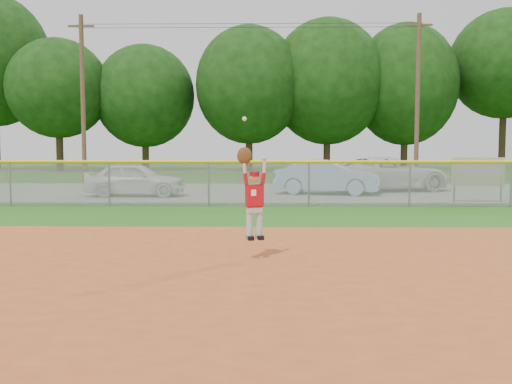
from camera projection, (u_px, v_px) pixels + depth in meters
The scene contains 11 objects.
ground at pixel (146, 274), 9.06m from camera, with size 120.00×120.00×0.00m, color #245814.
clay_infield at pixel (86, 336), 6.07m from camera, with size 24.00×16.00×0.04m, color #A7491E.
parking_strip at pixel (223, 192), 25.00m from camera, with size 44.00×10.00×0.03m, color gray.
car_white_a at pixel (135, 179), 22.61m from camera, with size 1.58×3.93×1.34m, color white.
car_blue at pixel (327, 177), 23.50m from camera, with size 1.49×4.27×1.41m, color #94BADD.
car_white_b at pixel (389, 174), 25.29m from camera, with size 2.50×5.42×1.51m, color silver.
sponsor_sign at pixel (478, 173), 20.07m from camera, with size 1.82×0.12×1.62m.
outfield_fence at pixel (209, 180), 18.95m from camera, with size 40.06×0.10×1.55m.
power_lines at pixel (249, 96), 30.58m from camera, with size 19.40×0.24×9.00m.
tree_line at pixel (255, 77), 46.19m from camera, with size 62.37×13.00×14.43m.
ballplayer at pixel (253, 194), 10.04m from camera, with size 0.54×0.29×2.16m.
Camera 1 is at (1.92, -8.89, 2.05)m, focal length 40.00 mm.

